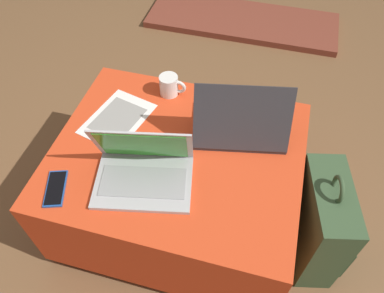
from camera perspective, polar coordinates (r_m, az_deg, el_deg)
ground_plane at (r=1.84m, az=-1.85°, el=-9.81°), size 14.00×14.00×0.00m
ottoman at (r=1.64m, az=-2.06°, el=-5.80°), size 0.97×0.80×0.46m
laptop_near at (r=1.35m, az=-7.41°, el=-3.47°), size 0.39×0.31×0.24m
laptop_far at (r=1.49m, az=7.32°, el=3.46°), size 0.41×0.33×0.26m
cell_phone at (r=1.44m, az=-20.06°, el=-6.02°), size 0.11×0.17×0.01m
backpack at (r=1.64m, az=19.00°, el=-11.22°), size 0.26×0.38×0.54m
paper_sheet at (r=1.60m, az=-11.27°, el=4.19°), size 0.28×0.34×0.00m
coffee_mug at (r=1.65m, az=-3.41°, el=9.28°), size 0.12×0.08×0.09m
fireplace_hearth at (r=3.00m, az=7.65°, el=18.51°), size 1.40×0.50×0.04m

